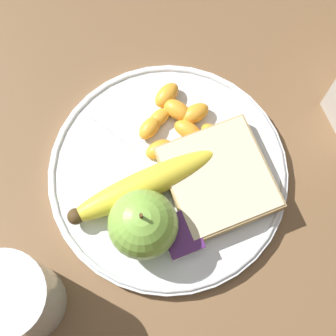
% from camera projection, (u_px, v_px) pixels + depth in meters
% --- Properties ---
extents(ground_plane, '(3.00, 3.00, 0.00)m').
position_uv_depth(ground_plane, '(168.00, 176.00, 0.64)').
color(ground_plane, brown).
extents(plate, '(0.27, 0.27, 0.01)m').
position_uv_depth(plate, '(168.00, 174.00, 0.63)').
color(plate, silver).
rests_on(plate, ground_plane).
extents(juice_glass, '(0.08, 0.08, 0.11)m').
position_uv_depth(juice_glass, '(16.00, 299.00, 0.55)').
color(juice_glass, silver).
rests_on(juice_glass, ground_plane).
extents(apple, '(0.07, 0.07, 0.08)m').
position_uv_depth(apple, '(143.00, 225.00, 0.57)').
color(apple, '#84BC47').
rests_on(apple, plate).
extents(banana, '(0.04, 0.18, 0.03)m').
position_uv_depth(banana, '(143.00, 186.00, 0.61)').
color(banana, yellow).
rests_on(banana, plate).
extents(bread_slice, '(0.11, 0.11, 0.02)m').
position_uv_depth(bread_slice, '(218.00, 179.00, 0.62)').
color(bread_slice, tan).
rests_on(bread_slice, plate).
extents(fork, '(0.16, 0.10, 0.00)m').
position_uv_depth(fork, '(162.00, 164.00, 0.63)').
color(fork, silver).
rests_on(fork, plate).
extents(jam_packet, '(0.05, 0.04, 0.02)m').
position_uv_depth(jam_packet, '(181.00, 235.00, 0.60)').
color(jam_packet, white).
rests_on(jam_packet, plate).
extents(orange_segment_0, '(0.04, 0.04, 0.02)m').
position_uv_depth(orange_segment_0, '(167.00, 95.00, 0.65)').
color(orange_segment_0, '#F9A32D').
rests_on(orange_segment_0, plate).
extents(orange_segment_1, '(0.03, 0.04, 0.02)m').
position_uv_depth(orange_segment_1, '(195.00, 113.00, 0.64)').
color(orange_segment_1, '#F9A32D').
rests_on(orange_segment_1, plate).
extents(orange_segment_2, '(0.04, 0.04, 0.02)m').
position_uv_depth(orange_segment_2, '(177.00, 110.00, 0.64)').
color(orange_segment_2, '#F9A32D').
rests_on(orange_segment_2, plate).
extents(orange_segment_3, '(0.04, 0.03, 0.02)m').
position_uv_depth(orange_segment_3, '(212.00, 135.00, 0.63)').
color(orange_segment_3, '#F9A32D').
rests_on(orange_segment_3, plate).
extents(orange_segment_4, '(0.02, 0.03, 0.02)m').
position_uv_depth(orange_segment_4, '(158.00, 149.00, 0.63)').
color(orange_segment_4, '#F9A32D').
rests_on(orange_segment_4, plate).
extents(orange_segment_5, '(0.04, 0.04, 0.02)m').
position_uv_depth(orange_segment_5, '(187.00, 130.00, 0.63)').
color(orange_segment_5, '#F9A32D').
rests_on(orange_segment_5, plate).
extents(orange_segment_6, '(0.04, 0.04, 0.02)m').
position_uv_depth(orange_segment_6, '(191.00, 149.00, 0.63)').
color(orange_segment_6, '#F9A32D').
rests_on(orange_segment_6, plate).
extents(orange_segment_7, '(0.03, 0.03, 0.02)m').
position_uv_depth(orange_segment_7, '(159.00, 118.00, 0.64)').
color(orange_segment_7, '#F9A32D').
rests_on(orange_segment_7, plate).
extents(orange_segment_8, '(0.03, 0.04, 0.02)m').
position_uv_depth(orange_segment_8, '(148.00, 128.00, 0.64)').
color(orange_segment_8, '#F9A32D').
rests_on(orange_segment_8, plate).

